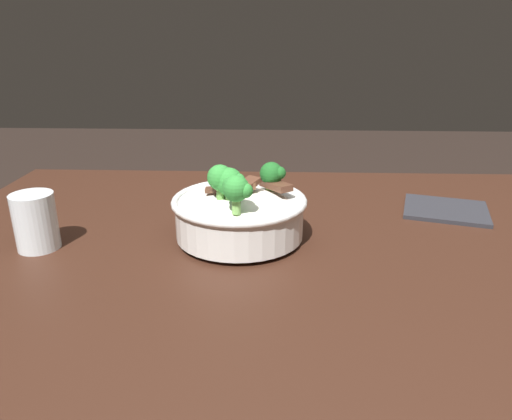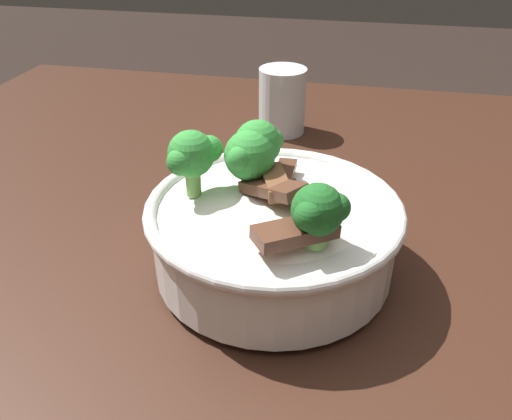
% 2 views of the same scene
% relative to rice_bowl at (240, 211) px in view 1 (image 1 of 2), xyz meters
% --- Properties ---
extents(dining_table, '(1.47, 1.03, 0.76)m').
position_rel_rice_bowl_xyz_m(dining_table, '(0.16, -0.09, -0.13)').
color(dining_table, '#381E14').
rests_on(dining_table, ground).
extents(rice_bowl, '(0.23, 0.23, 0.14)m').
position_rel_rice_bowl_xyz_m(rice_bowl, '(0.00, 0.00, 0.00)').
color(rice_bowl, white).
rests_on(rice_bowl, dining_table).
extents(drinking_glass, '(0.07, 0.07, 0.10)m').
position_rel_rice_bowl_xyz_m(drinking_glass, '(-0.33, -0.05, -0.01)').
color(drinking_glass, white).
rests_on(drinking_glass, dining_table).
extents(folded_napkin, '(0.19, 0.18, 0.01)m').
position_rel_rice_bowl_xyz_m(folded_napkin, '(0.41, 0.15, -0.05)').
color(folded_napkin, '#28282D').
rests_on(folded_napkin, dining_table).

